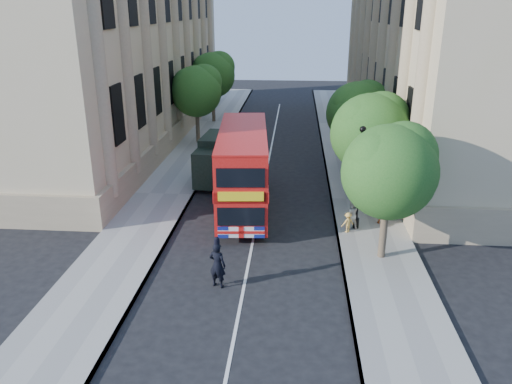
% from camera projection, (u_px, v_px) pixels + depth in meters
% --- Properties ---
extents(ground, '(120.00, 120.00, 0.00)m').
position_uv_depth(ground, '(244.00, 289.00, 19.70)').
color(ground, black).
rests_on(ground, ground).
extents(pavement_right, '(3.50, 80.00, 0.12)m').
position_uv_depth(pavement_right, '(361.00, 200.00, 28.59)').
color(pavement_right, gray).
rests_on(pavement_right, ground).
extents(pavement_left, '(3.50, 80.00, 0.12)m').
position_uv_depth(pavement_left, '(164.00, 194.00, 29.45)').
color(pavement_left, gray).
rests_on(pavement_left, ground).
extents(building_right, '(12.00, 38.00, 18.00)m').
position_uv_depth(building_right, '(455.00, 27.00, 37.95)').
color(building_right, tan).
rests_on(building_right, ground).
extents(building_left, '(12.00, 38.00, 18.00)m').
position_uv_depth(building_left, '(103.00, 26.00, 40.02)').
color(building_left, tan).
rests_on(building_left, ground).
extents(tree_right_near, '(4.00, 4.00, 6.08)m').
position_uv_depth(tree_right_near, '(391.00, 167.00, 20.61)').
color(tree_right_near, '#473828').
rests_on(tree_right_near, ground).
extents(tree_right_mid, '(4.20, 4.20, 6.37)m').
position_uv_depth(tree_right_mid, '(371.00, 129.00, 26.15)').
color(tree_right_mid, '#473828').
rests_on(tree_right_mid, ground).
extents(tree_right_far, '(4.00, 4.00, 6.15)m').
position_uv_depth(tree_right_far, '(358.00, 110.00, 31.80)').
color(tree_right_far, '#473828').
rests_on(tree_right_far, ground).
extents(tree_left_far, '(4.00, 4.00, 6.30)m').
position_uv_depth(tree_left_far, '(197.00, 88.00, 39.18)').
color(tree_left_far, '#473828').
rests_on(tree_left_far, ground).
extents(tree_left_back, '(4.20, 4.20, 6.65)m').
position_uv_depth(tree_left_back, '(213.00, 73.00, 46.57)').
color(tree_left_back, '#473828').
rests_on(tree_left_back, ground).
extents(lamp_post, '(0.32, 0.32, 5.16)m').
position_uv_depth(lamp_post, '(359.00, 182.00, 24.05)').
color(lamp_post, black).
rests_on(lamp_post, pavement_right).
extents(double_decker_bus, '(3.23, 9.52, 4.32)m').
position_uv_depth(double_decker_bus, '(243.00, 167.00, 26.70)').
color(double_decker_bus, '#BB100D').
rests_on(double_decker_bus, ground).
extents(box_van, '(2.40, 5.19, 2.89)m').
position_uv_depth(box_van, '(218.00, 161.00, 31.21)').
color(box_van, black).
rests_on(box_van, ground).
extents(police_constable, '(0.81, 0.66, 1.91)m').
position_uv_depth(police_constable, '(217.00, 265.00, 19.55)').
color(police_constable, black).
rests_on(police_constable, ground).
extents(woman_pedestrian, '(0.75, 0.61, 1.46)m').
position_uv_depth(woman_pedestrian, '(351.00, 214.00, 24.58)').
color(woman_pedestrian, silver).
rests_on(woman_pedestrian, pavement_right).
extents(child_a, '(0.74, 0.40, 1.20)m').
position_uv_depth(child_a, '(382.00, 212.00, 25.16)').
color(child_a, orange).
rests_on(child_a, pavement_right).
extents(child_b, '(0.76, 0.65, 1.02)m').
position_uv_depth(child_b, '(348.00, 222.00, 24.22)').
color(child_b, '#EFB951').
rests_on(child_b, pavement_right).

